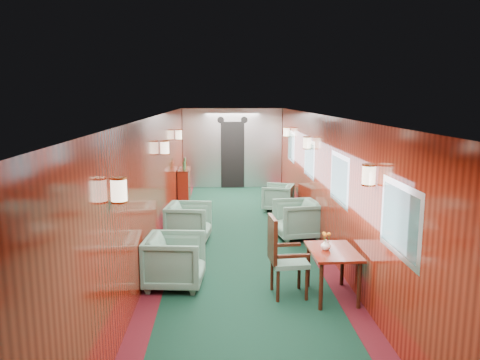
# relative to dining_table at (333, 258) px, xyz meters

# --- Properties ---
(room) EXTENTS (12.00, 12.10, 2.40)m
(room) POSITION_rel_dining_table_xyz_m (-1.15, 2.13, 1.07)
(room) COLOR black
(room) RESTS_ON ground
(bulkhead) EXTENTS (2.98, 0.17, 2.39)m
(bulkhead) POSITION_rel_dining_table_xyz_m (-1.15, 8.05, 0.62)
(bulkhead) COLOR silver
(bulkhead) RESTS_ON ground
(windows_right) EXTENTS (0.02, 8.60, 0.80)m
(windows_right) POSITION_rel_dining_table_xyz_m (0.34, 2.38, 0.89)
(windows_right) COLOR silver
(windows_right) RESTS_ON ground
(wall_sconces) EXTENTS (2.97, 7.97, 0.25)m
(wall_sconces) POSITION_rel_dining_table_xyz_m (-1.15, 2.70, 1.23)
(wall_sconces) COLOR beige
(wall_sconces) RESTS_ON ground
(dining_table) EXTENTS (0.65, 0.91, 0.67)m
(dining_table) POSITION_rel_dining_table_xyz_m (0.00, 0.00, 0.00)
(dining_table) COLOR maroon
(dining_table) RESTS_ON ground
(side_chair) EXTENTS (0.55, 0.57, 1.13)m
(side_chair) POSITION_rel_dining_table_xyz_m (-0.69, 0.08, 0.05)
(side_chair) COLOR #204B40
(side_chair) RESTS_ON ground
(credenza) EXTENTS (0.30, 0.95, 1.12)m
(credenza) POSITION_rel_dining_table_xyz_m (-2.49, 6.30, -0.13)
(credenza) COLOR maroon
(credenza) RESTS_ON ground
(flower_vase) EXTENTS (0.14, 0.14, 0.14)m
(flower_vase) POSITION_rel_dining_table_xyz_m (-0.10, 0.02, 0.18)
(flower_vase) COLOR white
(flower_vase) RESTS_ON dining_table
(armchair_left_near) EXTENTS (0.90, 0.88, 0.76)m
(armchair_left_near) POSITION_rel_dining_table_xyz_m (-2.19, 0.48, -0.18)
(armchair_left_near) COLOR #204B40
(armchair_left_near) RESTS_ON ground
(armchair_left_far) EXTENTS (0.90, 0.88, 0.74)m
(armchair_left_far) POSITION_rel_dining_table_xyz_m (-2.13, 2.64, -0.20)
(armchair_left_far) COLOR #204B40
(armchair_left_far) RESTS_ON ground
(armchair_right_near) EXTENTS (0.94, 0.92, 0.74)m
(armchair_right_near) POSITION_rel_dining_table_xyz_m (-0.04, 2.75, -0.19)
(armchair_right_near) COLOR #204B40
(armchair_right_near) RESTS_ON ground
(armchair_right_far) EXTENTS (0.88, 0.87, 0.64)m
(armchair_right_far) POSITION_rel_dining_table_xyz_m (-0.13, 5.02, -0.24)
(armchair_right_far) COLOR #204B40
(armchair_right_far) RESTS_ON ground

